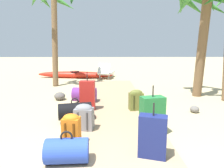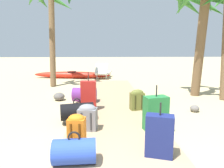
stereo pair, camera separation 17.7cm
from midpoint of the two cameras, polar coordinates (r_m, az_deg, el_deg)
The scene contains 17 objects.
ground_plane at distance 4.87m, azimuth 0.97°, elevation -8.83°, with size 60.00×60.00×0.00m, color tan.
boardwalk at distance 5.60m, azimuth 0.69°, elevation -5.85°, with size 1.86×7.78×0.08m, color tan.
duffel_bag_purple at distance 5.80m, azimuth -6.89°, elevation -2.92°, with size 0.69×0.46×0.51m.
suitcase_red at distance 5.00m, azimuth -5.91°, elevation -3.16°, with size 0.37×0.22×0.93m.
backpack_orange at distance 3.27m, azimuth -9.83°, elevation -12.33°, with size 0.28×0.25×0.51m.
suitcase_navy at distance 2.96m, azimuth 13.11°, elevation -14.16°, with size 0.42×0.30×0.78m.
duffel_bag_black at distance 4.41m, azimuth -9.24°, elevation -7.51°, with size 0.75×0.49×0.46m.
backpack_olive at distance 5.00m, azimuth 7.80°, elevation -4.28°, with size 0.36×0.27×0.51m.
suitcase_green at distance 3.83m, azimuth 12.57°, elevation -8.16°, with size 0.47×0.33×0.84m.
duffel_bag_blue at distance 2.86m, azimuth -10.73°, elevation -17.95°, with size 0.57×0.36×0.44m.
backpack_grey at distance 3.83m, azimuth -6.55°, elevation -8.95°, with size 0.37×0.30×0.49m.
palm_tree_far_left at distance 9.00m, azimuth -15.22°, elevation 20.43°, with size 2.08×2.10×4.11m.
palm_tree_far_right at distance 7.21m, azimuth 25.15°, elevation 18.94°, with size 2.06×2.16×3.60m.
lounge_chair at distance 10.71m, azimuth -1.21°, elevation 3.44°, with size 0.92×1.62×0.80m.
kayak at distance 10.90m, azimuth -9.95°, elevation 2.62°, with size 4.08×1.02×0.36m.
rock_left_near at distance 6.43m, azimuth -13.73°, elevation -3.32°, with size 0.33×0.38×0.23m, color #5B5651.
rock_right_near at distance 5.49m, azimuth 23.10°, elevation -6.54°, with size 0.22×0.22×0.17m, color slate.
Camera 1 is at (-0.08, -1.49, 1.59)m, focal length 32.47 mm.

